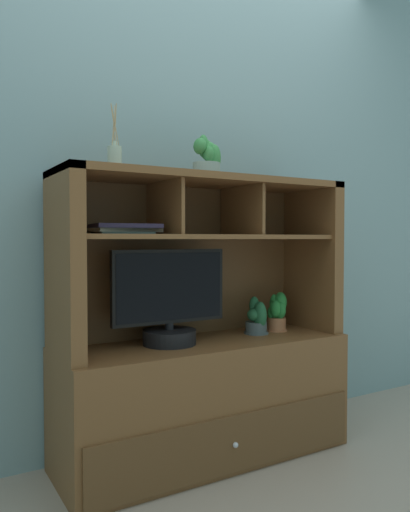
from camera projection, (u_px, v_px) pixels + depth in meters
name	position (u px, v px, depth m)	size (l,w,h in m)	color
floor_plane	(205.00, 458.00, 2.29)	(6.00, 6.00, 0.02)	tan
back_wall	(178.00, 158.00, 2.46)	(6.00, 0.02, 2.80)	#7A9A9F
media_console	(204.00, 368.00, 2.28)	(1.34, 0.49, 1.28)	brown
tv_monitor	(169.00, 306.00, 2.18)	(0.53, 0.23, 0.42)	black
potted_orchid	(257.00, 318.00, 2.42)	(0.12, 0.12, 0.18)	#485558
potted_fern	(277.00, 313.00, 2.51)	(0.11, 0.11, 0.19)	#B16942
magazine_stack_left	(124.00, 229.00, 2.08)	(0.30, 0.29, 0.04)	#2B3C38
diffuser_bottle	(115.00, 157.00, 2.00)	(0.06, 0.06, 0.26)	#ADC1AC
potted_succulent	(207.00, 159.00, 2.23)	(0.14, 0.14, 0.19)	#8AA098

